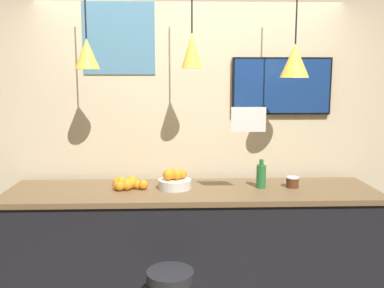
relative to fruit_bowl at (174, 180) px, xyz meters
The scene contains 12 objects.
back_wall 0.56m from the fruit_bowl, 72.52° to the left, with size 8.00×0.06×2.90m.
service_counter 0.60m from the fruit_bowl, 11.59° to the right, with size 2.81×0.69×1.05m.
fruit_bowl is the anchor object (origin of this frame).
orange_pile 0.36m from the fruit_bowl, behind, with size 0.28×0.21×0.09m.
juice_bottle 0.67m from the fruit_bowl, ahead, with size 0.07×0.07×0.22m.
spread_jar 0.92m from the fruit_bowl, ahead, with size 0.10×0.10×0.08m.
pendant_lamp_left 1.14m from the fruit_bowl, behind, with size 0.18×0.18×0.85m.
pendant_lamp_middle 0.99m from the fruit_bowl, ahead, with size 0.15×0.15×0.84m.
pendant_lamp_right 1.27m from the fruit_bowl, ahead, with size 0.22×0.22×0.91m.
mounted_tv 1.20m from the fruit_bowl, 22.55° to the left, with size 0.83×0.04×0.47m.
hanging_menu_board 0.77m from the fruit_bowl, 29.63° to the right, with size 0.24×0.01×0.17m.
wall_poster 1.25m from the fruit_bowl, 138.85° to the left, with size 0.59×0.01×0.58m.
Camera 1 is at (-0.12, -2.59, 1.90)m, focal length 40.00 mm.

